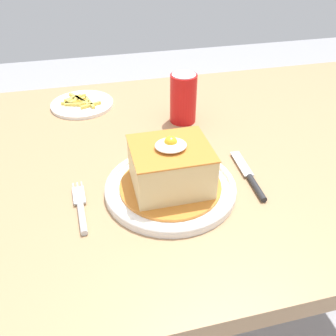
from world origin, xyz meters
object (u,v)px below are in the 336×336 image
(fork, at_px, (81,210))
(knife, at_px, (252,180))
(soda_can, at_px, (183,98))
(main_plate, at_px, (170,187))
(side_plate_fries, at_px, (82,104))

(fork, bearing_deg, knife, 1.43)
(fork, distance_m, soda_can, 0.40)
(main_plate, distance_m, side_plate_fries, 0.44)
(soda_can, bearing_deg, knife, -77.27)
(knife, xyz_separation_m, side_plate_fries, (-0.31, 0.43, -0.00))
(fork, relative_size, soda_can, 1.14)
(knife, bearing_deg, side_plate_fries, 125.89)
(fork, distance_m, knife, 0.33)
(main_plate, relative_size, side_plate_fries, 1.48)
(fork, relative_size, side_plate_fries, 0.83)
(main_plate, bearing_deg, side_plate_fries, 109.63)
(fork, bearing_deg, main_plate, 7.65)
(knife, bearing_deg, main_plate, 174.91)
(fork, bearing_deg, soda_can, 47.08)
(knife, xyz_separation_m, soda_can, (-0.06, 0.28, 0.06))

